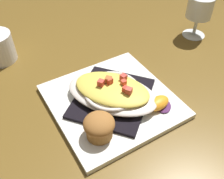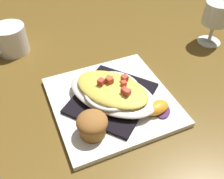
{
  "view_description": "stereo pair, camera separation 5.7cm",
  "coord_description": "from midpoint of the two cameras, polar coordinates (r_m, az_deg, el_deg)",
  "views": [
    {
      "loc": [
        -0.33,
        0.25,
        0.44
      ],
      "look_at": [
        0.0,
        0.0,
        0.04
      ],
      "focal_mm": 41.72,
      "sensor_mm": 36.0,
      "label": 1
    },
    {
      "loc": [
        -0.36,
        0.2,
        0.44
      ],
      "look_at": [
        0.0,
        0.0,
        0.04
      ],
      "focal_mm": 41.72,
      "sensor_mm": 36.0,
      "label": 2
    }
  ],
  "objects": [
    {
      "name": "gratin_dish",
      "position": [
        0.58,
        -2.83,
        -0.49
      ],
      "size": [
        0.24,
        0.21,
        0.05
      ],
      "color": "silver",
      "rests_on": "folded_napkin"
    },
    {
      "name": "ground_plane",
      "position": [
        0.6,
        -2.72,
        -3.1
      ],
      "size": [
        2.6,
        2.6,
        0.0
      ],
      "primitive_type": "plane",
      "color": "brown"
    },
    {
      "name": "muffin",
      "position": [
        0.51,
        -6.09,
        -8.19
      ],
      "size": [
        0.06,
        0.06,
        0.05
      ],
      "color": "#97632B",
      "rests_on": "square_plate"
    },
    {
      "name": "stemmed_glass",
      "position": [
        0.82,
        16.71,
        16.39
      ],
      "size": [
        0.08,
        0.08,
        0.12
      ],
      "color": "white",
      "rests_on": "ground_plane"
    },
    {
      "name": "square_plate",
      "position": [
        0.6,
        -2.74,
        -2.67
      ],
      "size": [
        0.29,
        0.29,
        0.01
      ],
      "primitive_type": "cube",
      "rotation": [
        0.0,
        0.0,
        -0.11
      ],
      "color": "white",
      "rests_on": "ground_plane"
    },
    {
      "name": "orange_garnish",
      "position": [
        0.57,
        7.45,
        -3.2
      ],
      "size": [
        0.06,
        0.07,
        0.03
      ],
      "color": "#512858",
      "rests_on": "square_plate"
    },
    {
      "name": "folded_napkin",
      "position": [
        0.59,
        -2.77,
        -1.96
      ],
      "size": [
        0.23,
        0.24,
        0.01
      ],
      "primitive_type": "cube",
      "rotation": [
        0.0,
        0.0,
        0.58
      ],
      "color": "black",
      "rests_on": "square_plate"
    }
  ]
}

